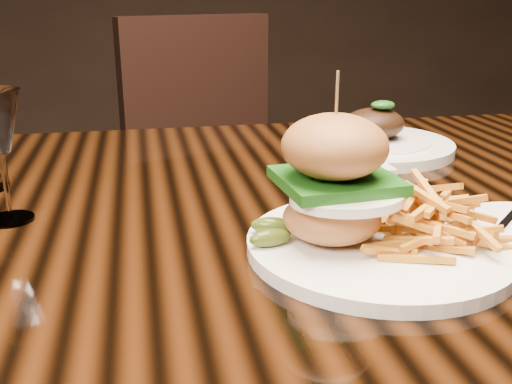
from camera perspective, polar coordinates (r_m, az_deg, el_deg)
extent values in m
cube|color=black|center=(0.84, 2.59, -1.48)|extent=(1.60, 0.90, 0.04)
cylinder|color=white|center=(0.66, 11.66, -4.98)|extent=(0.29, 0.29, 0.01)
ellipsoid|color=#A46535|center=(0.64, 7.21, -2.48)|extent=(0.11, 0.11, 0.05)
ellipsoid|color=white|center=(0.62, 8.68, -0.54)|extent=(0.12, 0.10, 0.01)
ellipsoid|color=#FF990D|center=(0.61, 10.90, -0.34)|extent=(0.02, 0.02, 0.01)
cube|color=#246B1A|center=(0.63, 7.36, 0.89)|extent=(0.13, 0.12, 0.01)
ellipsoid|color=brown|center=(0.62, 7.51, 4.35)|extent=(0.11, 0.11, 0.07)
cylinder|color=olive|center=(0.61, 7.64, 7.38)|extent=(0.00, 0.00, 0.09)
ellipsoid|color=#2D4212|center=(0.62, 1.38, -4.36)|extent=(0.05, 0.03, 0.02)
ellipsoid|color=#2D4212|center=(0.66, 1.50, -3.20)|extent=(0.05, 0.03, 0.02)
cube|color=silver|center=(0.77, 23.02, -2.30)|extent=(0.11, 0.10, 0.00)
cube|color=white|center=(0.87, 10.20, 1.56)|extent=(0.09, 0.09, 0.03)
cylinder|color=white|center=(0.79, -22.32, -2.39)|extent=(0.06, 0.06, 0.00)
cylinder|color=white|center=(0.78, -22.71, 0.58)|extent=(0.01, 0.01, 0.08)
cylinder|color=white|center=(1.07, 11.03, 4.32)|extent=(0.28, 0.28, 0.02)
cylinder|color=white|center=(1.07, 11.04, 4.43)|extent=(0.20, 0.20, 0.02)
ellipsoid|color=black|center=(1.06, 11.17, 6.40)|extent=(0.11, 0.09, 0.05)
ellipsoid|color=#246B1A|center=(1.05, 11.99, 8.12)|extent=(0.04, 0.03, 0.01)
cube|color=black|center=(1.68, -2.37, -1.06)|extent=(0.58, 0.58, 0.06)
cube|color=black|center=(1.80, -5.64, 8.44)|extent=(0.45, 0.20, 0.50)
cylinder|color=black|center=(1.55, -5.25, -12.23)|extent=(0.04, 0.04, 0.45)
cylinder|color=black|center=(1.72, 6.44, -8.92)|extent=(0.04, 0.04, 0.45)
cylinder|color=black|center=(1.86, -10.27, -6.86)|extent=(0.04, 0.04, 0.45)
cylinder|color=black|center=(2.00, -0.01, -4.60)|extent=(0.04, 0.04, 0.45)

